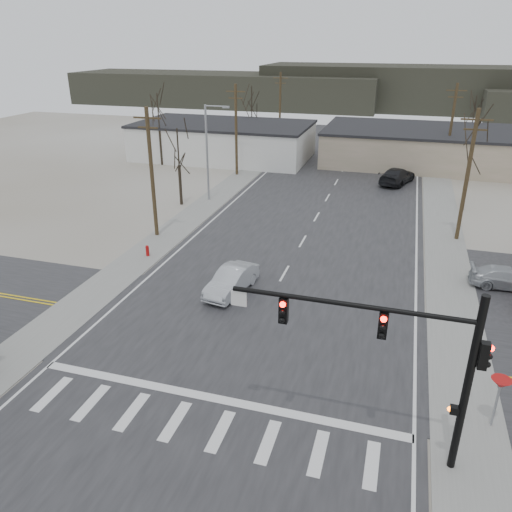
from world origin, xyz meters
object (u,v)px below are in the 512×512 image
at_px(traffic_signal_mast, 413,353).
at_px(car_far_a, 397,176).
at_px(fire_hydrant, 147,251).
at_px(car_far_b, 301,143).
at_px(car_parked_silver, 507,278).
at_px(sedan_crossing, 232,281).

height_order(traffic_signal_mast, car_far_a, traffic_signal_mast).
height_order(fire_hydrant, car_far_b, car_far_b).
distance_m(car_far_a, car_parked_silver, 24.43).
bearing_deg(fire_hydrant, traffic_signal_mast, -38.13).
relative_size(traffic_signal_mast, sedan_crossing, 1.91).
bearing_deg(car_far_b, sedan_crossing, -97.62).
bearing_deg(car_far_a, traffic_signal_mast, 111.19).
bearing_deg(fire_hydrant, car_far_a, 56.86).
bearing_deg(car_parked_silver, traffic_signal_mast, 157.20).
bearing_deg(car_far_b, fire_hydrant, -107.87).
relative_size(traffic_signal_mast, car_far_a, 1.54).
height_order(car_far_a, car_far_b, car_far_a).
bearing_deg(car_far_a, car_parked_silver, 127.09).
height_order(fire_hydrant, car_parked_silver, car_parked_silver).
distance_m(traffic_signal_mast, fire_hydrant, 23.39).
bearing_deg(traffic_signal_mast, car_far_a, 92.30).
relative_size(fire_hydrant, car_far_b, 0.19).
relative_size(fire_hydrant, sedan_crossing, 0.19).
bearing_deg(traffic_signal_mast, fire_hydrant, 141.87).
height_order(sedan_crossing, car_parked_silver, sedan_crossing).
relative_size(traffic_signal_mast, car_far_b, 1.99).
relative_size(car_far_a, car_parked_silver, 1.30).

